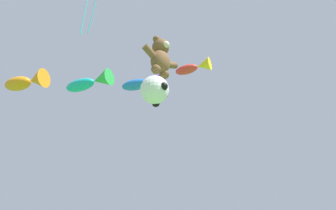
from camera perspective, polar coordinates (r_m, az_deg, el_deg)
teddy_bear_kite at (r=11.92m, az=-1.29°, el=8.34°), size 1.65×0.73×1.68m
soccer_ball_kite at (r=10.63m, az=-2.31°, el=2.62°), size 1.04×1.03×0.95m
fish_kite_crimson at (r=13.66m, az=4.72°, el=6.56°), size 1.01×1.59×0.55m
fish_kite_cobalt at (r=13.63m, az=-3.94°, el=3.87°), size 1.34×1.90×0.64m
fish_kite_teal at (r=14.43m, az=-13.31°, el=3.89°), size 1.40×2.32×0.74m
fish_kite_tangerine at (r=16.20m, az=-23.28°, el=3.75°), size 1.65×2.24×0.89m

